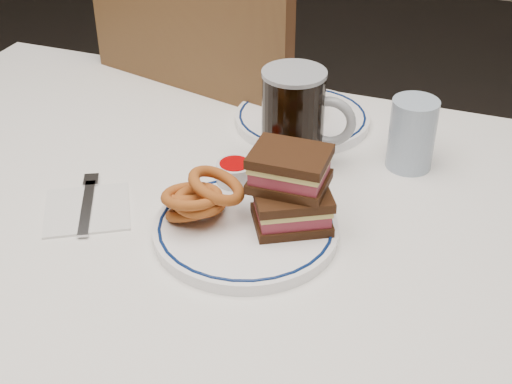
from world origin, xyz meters
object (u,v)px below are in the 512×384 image
(far_plate, at_px, (302,118))
(chair_far, at_px, (230,149))
(main_plate, at_px, (246,229))
(beer_mug, at_px, (295,120))
(reuben_sandwich, at_px, (291,189))

(far_plate, bearing_deg, chair_far, 139.57)
(chair_far, bearing_deg, main_plate, -65.37)
(far_plate, bearing_deg, beer_mug, -78.02)
(main_plate, xyz_separation_m, far_plate, (-0.03, 0.35, -0.00))
(chair_far, xyz_separation_m, beer_mug, (0.26, -0.34, 0.29))
(chair_far, distance_m, far_plate, 0.36)
(main_plate, relative_size, beer_mug, 1.57)
(beer_mug, distance_m, far_plate, 0.17)
(chair_far, height_order, beer_mug, chair_far)
(chair_far, distance_m, reuben_sandwich, 0.66)
(reuben_sandwich, bearing_deg, far_plate, 104.09)
(reuben_sandwich, distance_m, beer_mug, 0.18)
(beer_mug, bearing_deg, main_plate, -91.86)
(chair_far, relative_size, far_plate, 4.10)
(chair_far, height_order, main_plate, chair_far)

